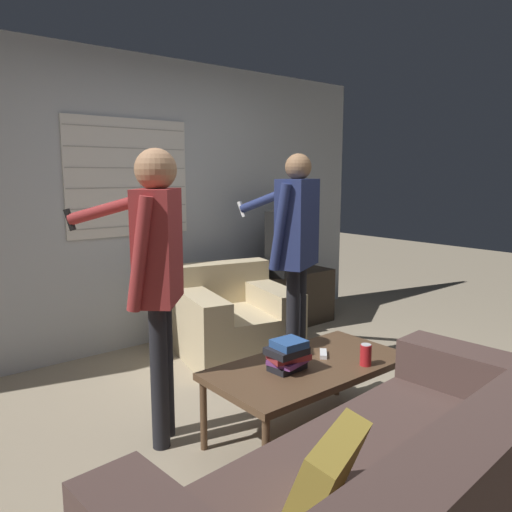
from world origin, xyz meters
TOP-DOWN VIEW (x-y plane):
  - ground_plane at (0.00, 0.00)m, footprint 16.00×16.00m
  - wall_back at (-0.00, 2.03)m, footprint 5.20×0.08m
  - armchair_beige at (0.42, 1.26)m, footprint 1.06×1.04m
  - coffee_table at (-0.05, -0.10)m, footprint 1.20×0.62m
  - tv_stand at (1.36, 1.63)m, footprint 0.98×0.46m
  - tv at (1.36, 1.63)m, footprint 0.74×0.54m
  - person_left_standing at (-0.74, 0.40)m, footprint 0.52×0.78m
  - person_right_standing at (0.51, 0.61)m, footprint 0.54×0.84m
  - book_stack at (-0.21, -0.10)m, footprint 0.24×0.20m
  - soda_can at (0.19, -0.32)m, footprint 0.07×0.07m
  - spare_remote at (0.11, -0.07)m, footprint 0.12×0.12m

SIDE VIEW (x-z plane):
  - ground_plane at x=0.00m, z-range 0.00..0.00m
  - tv_stand at x=1.36m, z-range 0.00..0.55m
  - armchair_beige at x=0.42m, z-range -0.08..0.69m
  - coffee_table at x=-0.05m, z-range 0.19..0.64m
  - spare_remote at x=0.11m, z-range 0.45..0.47m
  - soda_can at x=0.19m, z-range 0.45..0.58m
  - book_stack at x=-0.21m, z-range 0.45..0.63m
  - tv at x=1.36m, z-range 0.55..1.19m
  - person_left_standing at x=-0.74m, z-range 0.23..1.91m
  - person_right_standing at x=0.51m, z-range 0.23..1.91m
  - wall_back at x=0.00m, z-range 0.01..2.56m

